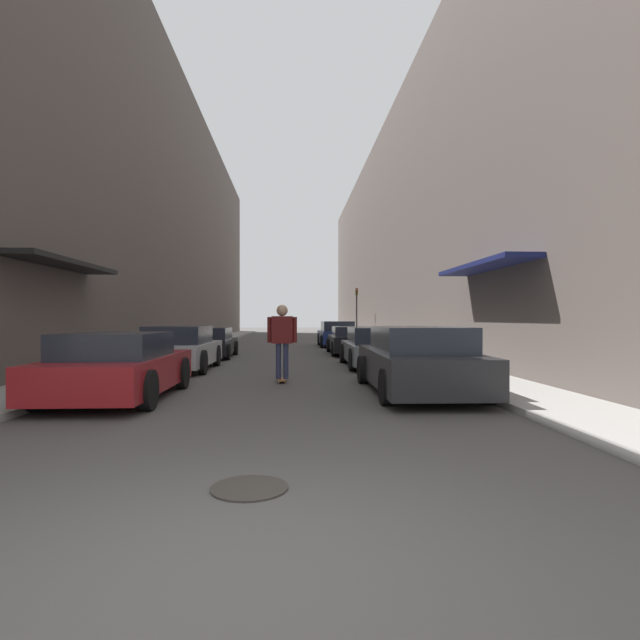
{
  "coord_description": "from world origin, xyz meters",
  "views": [
    {
      "loc": [
        0.34,
        -3.05,
        1.53
      ],
      "look_at": [
        1.12,
        10.92,
        1.5
      ],
      "focal_mm": 28.0,
      "sensor_mm": 36.0,
      "label": 1
    }
  ],
  "objects_px": {
    "traffic_light": "(357,308)",
    "parked_car_right_2": "(351,340)",
    "parked_car_left_0": "(118,367)",
    "parked_car_left_1": "(180,349)",
    "parked_car_right_3": "(337,334)",
    "skateboarder": "(282,334)",
    "parked_car_right_0": "(418,361)",
    "parked_car_left_2": "(210,343)",
    "parked_car_right_1": "(375,348)",
    "manhole_cover": "(249,488)"
  },
  "relations": [
    {
      "from": "parked_car_right_3",
      "to": "parked_car_left_2",
      "type": "bearing_deg",
      "value": -127.45
    },
    {
      "from": "traffic_light",
      "to": "parked_car_right_0",
      "type": "bearing_deg",
      "value": -94.25
    },
    {
      "from": "parked_car_left_2",
      "to": "skateboarder",
      "type": "xyz_separation_m",
      "value": [
        3.0,
        -7.78,
        0.58
      ]
    },
    {
      "from": "parked_car_left_0",
      "to": "skateboarder",
      "type": "relative_size",
      "value": 2.25
    },
    {
      "from": "parked_car_left_0",
      "to": "manhole_cover",
      "type": "height_order",
      "value": "parked_car_left_0"
    },
    {
      "from": "parked_car_left_1",
      "to": "skateboarder",
      "type": "distance_m",
      "value": 4.27
    },
    {
      "from": "skateboarder",
      "to": "traffic_light",
      "type": "distance_m",
      "value": 21.33
    },
    {
      "from": "parked_car_left_0",
      "to": "parked_car_right_0",
      "type": "height_order",
      "value": "parked_car_right_0"
    },
    {
      "from": "manhole_cover",
      "to": "traffic_light",
      "type": "xyz_separation_m",
      "value": [
        4.66,
        28.39,
        2.24
      ]
    },
    {
      "from": "manhole_cover",
      "to": "parked_car_right_0",
      "type": "bearing_deg",
      "value": 62.2
    },
    {
      "from": "parked_car_right_1",
      "to": "parked_car_right_3",
      "type": "bearing_deg",
      "value": 90.88
    },
    {
      "from": "parked_car_right_0",
      "to": "parked_car_right_1",
      "type": "bearing_deg",
      "value": 89.48
    },
    {
      "from": "parked_car_left_1",
      "to": "parked_car_left_2",
      "type": "xyz_separation_m",
      "value": [
        0.09,
        4.88,
        -0.06
      ]
    },
    {
      "from": "parked_car_right_3",
      "to": "skateboarder",
      "type": "xyz_separation_m",
      "value": [
        -2.7,
        -15.22,
        0.49
      ]
    },
    {
      "from": "parked_car_left_2",
      "to": "traffic_light",
      "type": "xyz_separation_m",
      "value": [
        7.51,
        13.04,
        1.68
      ]
    },
    {
      "from": "parked_car_left_2",
      "to": "parked_car_right_3",
      "type": "distance_m",
      "value": 9.37
    },
    {
      "from": "parked_car_right_1",
      "to": "manhole_cover",
      "type": "height_order",
      "value": "parked_car_right_1"
    },
    {
      "from": "parked_car_right_2",
      "to": "traffic_light",
      "type": "bearing_deg",
      "value": 81.43
    },
    {
      "from": "parked_car_left_1",
      "to": "parked_car_right_3",
      "type": "relative_size",
      "value": 0.96
    },
    {
      "from": "traffic_light",
      "to": "parked_car_right_2",
      "type": "bearing_deg",
      "value": -98.57
    },
    {
      "from": "skateboarder",
      "to": "manhole_cover",
      "type": "bearing_deg",
      "value": -91.08
    },
    {
      "from": "parked_car_left_1",
      "to": "parked_car_right_2",
      "type": "height_order",
      "value": "parked_car_left_1"
    },
    {
      "from": "parked_car_right_1",
      "to": "manhole_cover",
      "type": "relative_size",
      "value": 6.42
    },
    {
      "from": "parked_car_left_0",
      "to": "parked_car_right_1",
      "type": "distance_m",
      "value": 8.5
    },
    {
      "from": "parked_car_left_0",
      "to": "skateboarder",
      "type": "bearing_deg",
      "value": 38.09
    },
    {
      "from": "parked_car_left_2",
      "to": "parked_car_right_3",
      "type": "xyz_separation_m",
      "value": [
        5.7,
        7.44,
        0.09
      ]
    },
    {
      "from": "parked_car_left_0",
      "to": "parked_car_left_1",
      "type": "bearing_deg",
      "value": 90.26
    },
    {
      "from": "parked_car_left_0",
      "to": "parked_car_right_1",
      "type": "relative_size",
      "value": 0.94
    },
    {
      "from": "skateboarder",
      "to": "manhole_cover",
      "type": "distance_m",
      "value": 7.66
    },
    {
      "from": "parked_car_right_3",
      "to": "traffic_light",
      "type": "xyz_separation_m",
      "value": [
        1.82,
        5.6,
        1.58
      ]
    },
    {
      "from": "parked_car_right_1",
      "to": "parked_car_left_0",
      "type": "bearing_deg",
      "value": -134.38
    },
    {
      "from": "parked_car_right_3",
      "to": "parked_car_right_1",
      "type": "bearing_deg",
      "value": -89.12
    },
    {
      "from": "parked_car_left_1",
      "to": "skateboarder",
      "type": "relative_size",
      "value": 2.21
    },
    {
      "from": "parked_car_left_1",
      "to": "parked_car_right_2",
      "type": "bearing_deg",
      "value": 47.66
    },
    {
      "from": "parked_car_left_2",
      "to": "parked_car_right_1",
      "type": "xyz_separation_m",
      "value": [
        5.88,
        -4.11,
        0.04
      ]
    },
    {
      "from": "traffic_light",
      "to": "parked_car_right_3",
      "type": "bearing_deg",
      "value": -107.96
    },
    {
      "from": "parked_car_right_0",
      "to": "manhole_cover",
      "type": "height_order",
      "value": "parked_car_right_0"
    },
    {
      "from": "parked_car_right_1",
      "to": "traffic_light",
      "type": "bearing_deg",
      "value": 84.54
    },
    {
      "from": "skateboarder",
      "to": "traffic_light",
      "type": "xyz_separation_m",
      "value": [
        4.52,
        20.82,
        1.09
      ]
    },
    {
      "from": "parked_car_left_1",
      "to": "parked_car_left_2",
      "type": "height_order",
      "value": "parked_car_left_1"
    },
    {
      "from": "parked_car_left_0",
      "to": "parked_car_left_1",
      "type": "height_order",
      "value": "parked_car_left_1"
    },
    {
      "from": "parked_car_left_2",
      "to": "manhole_cover",
      "type": "distance_m",
      "value": 15.63
    },
    {
      "from": "parked_car_left_1",
      "to": "skateboarder",
      "type": "height_order",
      "value": "skateboarder"
    },
    {
      "from": "parked_car_left_0",
      "to": "parked_car_left_2",
      "type": "bearing_deg",
      "value": 89.61
    },
    {
      "from": "parked_car_left_0",
      "to": "parked_car_right_0",
      "type": "distance_m",
      "value": 5.91
    },
    {
      "from": "skateboarder",
      "to": "manhole_cover",
      "type": "xyz_separation_m",
      "value": [
        -0.14,
        -7.57,
        -1.15
      ]
    },
    {
      "from": "parked_car_right_1",
      "to": "parked_car_right_2",
      "type": "distance_m",
      "value": 5.67
    },
    {
      "from": "parked_car_left_1",
      "to": "traffic_light",
      "type": "height_order",
      "value": "traffic_light"
    },
    {
      "from": "manhole_cover",
      "to": "traffic_light",
      "type": "height_order",
      "value": "traffic_light"
    },
    {
      "from": "parked_car_right_3",
      "to": "skateboarder",
      "type": "distance_m",
      "value": 15.47
    }
  ]
}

